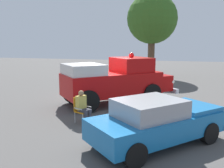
% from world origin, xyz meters
% --- Properties ---
extents(ground_plane, '(60.00, 60.00, 0.00)m').
position_xyz_m(ground_plane, '(0.00, 0.00, 0.00)').
color(ground_plane, '#514F4C').
extents(vintage_fire_truck, '(5.84, 5.64, 2.59)m').
position_xyz_m(vintage_fire_truck, '(-0.60, -0.26, 1.20)').
color(vintage_fire_truck, black).
rests_on(vintage_fire_truck, ground).
extents(classic_hot_rod, '(4.33, 4.44, 1.46)m').
position_xyz_m(classic_hot_rod, '(-3.10, 4.51, 0.75)').
color(classic_hot_rod, black).
rests_on(classic_hot_rod, ground).
extents(lawn_chair_near_truck, '(0.66, 0.66, 1.02)m').
position_xyz_m(lawn_chair_near_truck, '(-0.01, 3.14, 0.59)').
color(lawn_chair_near_truck, '#B7BABF').
rests_on(lawn_chair_near_truck, ground).
extents(spectator_seated, '(0.64, 0.57, 1.29)m').
position_xyz_m(spectator_seated, '(-0.13, 3.20, 0.70)').
color(spectator_seated, '#383842').
rests_on(spectator_seated, ground).
extents(oak_tree_left, '(4.43, 4.43, 7.37)m').
position_xyz_m(oak_tree_left, '(-1.25, -10.74, 5.10)').
color(oak_tree_left, brown).
rests_on(oak_tree_left, ground).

